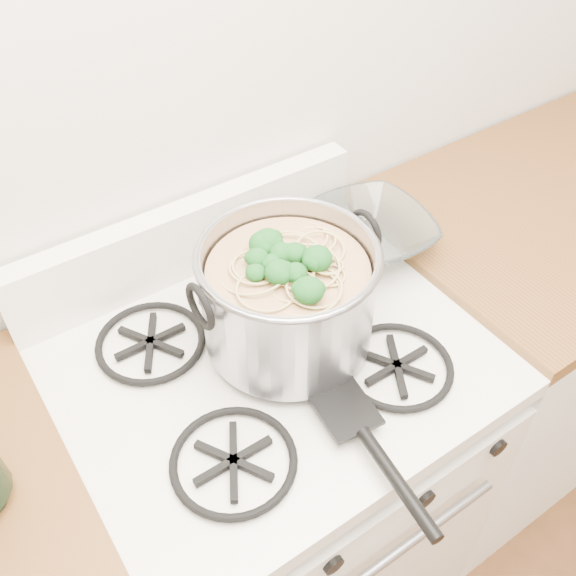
% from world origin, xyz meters
% --- Properties ---
extents(gas_range, '(0.76, 0.66, 0.92)m').
position_xyz_m(gas_range, '(0.00, 1.26, 0.44)').
color(gas_range, white).
rests_on(gas_range, ground).
extents(counter_right, '(1.00, 0.65, 0.92)m').
position_xyz_m(counter_right, '(0.88, 1.26, 0.46)').
color(counter_right, silver).
rests_on(counter_right, ground).
extents(stock_pot, '(0.34, 0.31, 0.21)m').
position_xyz_m(stock_pot, '(0.04, 1.28, 1.02)').
color(stock_pot, '#93939B').
rests_on(stock_pot, gas_range).
extents(spatula, '(0.33, 0.34, 0.02)m').
position_xyz_m(spatula, '(0.03, 1.09, 0.94)').
color(spatula, black).
rests_on(spatula, gas_range).
extents(glass_bowl, '(0.12, 0.12, 0.03)m').
position_xyz_m(glass_bowl, '(0.33, 1.40, 0.94)').
color(glass_bowl, white).
rests_on(glass_bowl, gas_range).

